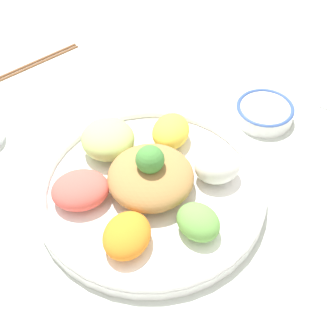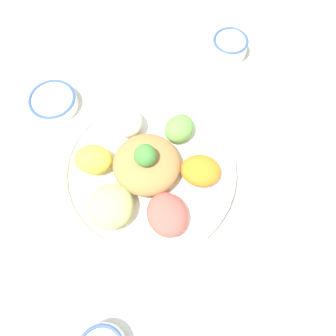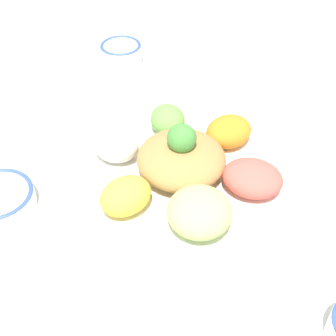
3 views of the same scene
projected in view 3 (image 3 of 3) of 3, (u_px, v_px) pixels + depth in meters
ground_plane at (175, 184)px, 0.76m from camera, size 2.40×2.40×0.00m
salad_platter at (183, 171)px, 0.74m from camera, size 0.38×0.38×0.11m
sauce_bowl_red at (121, 53)px, 1.02m from camera, size 0.09×0.09×0.05m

